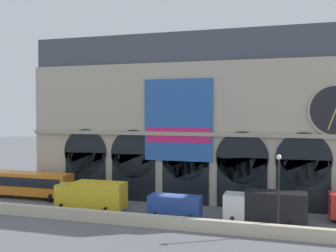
# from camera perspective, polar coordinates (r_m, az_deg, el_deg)

# --- Properties ---
(ground_plane) EXTENTS (200.00, 200.00, 0.00)m
(ground_plane) POSITION_cam_1_polar(r_m,az_deg,el_deg) (40.58, 0.79, -12.90)
(ground_plane) COLOR slate
(quay_parapet_wall) EXTENTS (90.00, 0.70, 1.11)m
(quay_parapet_wall) POSITION_cam_1_polar(r_m,az_deg,el_deg) (36.41, -1.15, -13.77)
(quay_parapet_wall) COLOR beige
(quay_parapet_wall) RESTS_ON ground
(station_building) EXTENTS (39.08, 4.80, 19.64)m
(station_building) POSITION_cam_1_polar(r_m,az_deg,el_deg) (46.15, 3.28, 0.88)
(station_building) COLOR #B2A891
(station_building) RESTS_ON ground
(bus_west) EXTENTS (11.00, 3.25, 3.10)m
(bus_west) POSITION_cam_1_polar(r_m,az_deg,el_deg) (50.80, -19.64, -7.90)
(bus_west) COLOR orange
(bus_west) RESTS_ON ground
(box_truck_midwest) EXTENTS (7.50, 2.91, 3.12)m
(box_truck_midwest) POSITION_cam_1_polar(r_m,az_deg,el_deg) (42.74, -11.04, -9.82)
(box_truck_midwest) COLOR gold
(box_truck_midwest) RESTS_ON ground
(van_center) EXTENTS (5.20, 2.48, 2.20)m
(van_center) POSITION_cam_1_polar(r_m,az_deg,el_deg) (39.46, 1.04, -11.47)
(van_center) COLOR #28479E
(van_center) RESTS_ON ground
(box_truck_mideast) EXTENTS (7.50, 2.91, 3.12)m
(box_truck_mideast) POSITION_cam_1_polar(r_m,az_deg,el_deg) (38.19, 14.07, -11.29)
(box_truck_mideast) COLOR white
(box_truck_mideast) RESTS_ON ground
(street_lamp_quayside) EXTENTS (0.44, 0.44, 6.90)m
(street_lamp_quayside) POSITION_cam_1_polar(r_m,az_deg,el_deg) (34.68, 15.79, -8.11)
(street_lamp_quayside) COLOR black
(street_lamp_quayside) RESTS_ON ground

